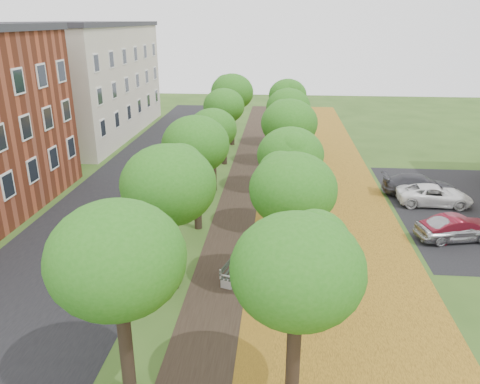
% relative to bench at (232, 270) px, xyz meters
% --- Properties ---
extents(street_asphalt, '(8.00, 70.00, 0.01)m').
position_rel_bench_xyz_m(street_asphalt, '(-7.66, 8.12, -0.43)').
color(street_asphalt, black).
rests_on(street_asphalt, ground).
extents(footpath, '(3.20, 70.00, 0.01)m').
position_rel_bench_xyz_m(footpath, '(-0.16, 8.12, -0.43)').
color(footpath, black).
rests_on(footpath, ground).
extents(leaf_verge, '(7.50, 70.00, 0.01)m').
position_rel_bench_xyz_m(leaf_verge, '(4.84, 8.12, -0.43)').
color(leaf_verge, '#B37C21').
rests_on(leaf_verge, ground).
extents(parking_lot, '(9.00, 16.00, 0.01)m').
position_rel_bench_xyz_m(parking_lot, '(13.34, 9.12, -0.43)').
color(parking_lot, black).
rests_on(parking_lot, ground).
extents(tree_row_west, '(3.44, 33.44, 5.81)m').
position_rel_bench_xyz_m(tree_row_west, '(-2.36, 8.12, 3.87)').
color(tree_row_west, black).
rests_on(tree_row_west, ground).
extents(tree_row_east, '(3.44, 33.44, 5.81)m').
position_rel_bench_xyz_m(tree_row_east, '(2.44, 8.12, 3.87)').
color(tree_row_east, black).
rests_on(tree_row_east, ground).
extents(building_cream, '(10.30, 20.30, 10.40)m').
position_rel_bench_xyz_m(building_cream, '(-17.16, 26.12, 4.78)').
color(building_cream, beige).
rests_on(building_cream, ground).
extents(bench, '(0.98, 1.83, 0.83)m').
position_rel_bench_xyz_m(bench, '(0.00, 0.00, 0.00)').
color(bench, '#29342A').
rests_on(bench, ground).
extents(car_silver, '(4.08, 2.32, 1.31)m').
position_rel_bench_xyz_m(car_silver, '(10.84, 4.84, 0.22)').
color(car_silver, '#B0B0B5').
rests_on(car_silver, ground).
extents(car_red, '(3.97, 2.18, 1.24)m').
position_rel_bench_xyz_m(car_red, '(11.14, 4.95, 0.19)').
color(car_red, maroon).
rests_on(car_red, ground).
extents(car_grey, '(4.65, 2.03, 1.33)m').
position_rel_bench_xyz_m(car_grey, '(10.84, 11.37, 0.23)').
color(car_grey, '#343439').
rests_on(car_grey, ground).
extents(car_white, '(4.44, 2.13, 1.22)m').
position_rel_bench_xyz_m(car_white, '(11.31, 9.75, 0.18)').
color(car_white, white).
rests_on(car_white, ground).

